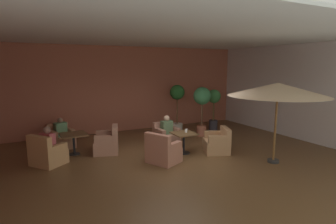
# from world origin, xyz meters

# --- Properties ---
(ground_plane) EXTENTS (10.54, 8.57, 0.02)m
(ground_plane) POSITION_xyz_m (0.00, 0.00, -0.01)
(ground_plane) COLOR brown
(wall_back_brick) EXTENTS (10.54, 0.08, 3.50)m
(wall_back_brick) POSITION_xyz_m (0.00, 4.24, 1.75)
(wall_back_brick) COLOR #A85B45
(wall_back_brick) RESTS_ON ground_plane
(wall_right_plain) EXTENTS (0.08, 8.57, 3.50)m
(wall_right_plain) POSITION_xyz_m (5.23, 0.00, 1.75)
(wall_right_plain) COLOR silver
(wall_right_plain) RESTS_ON ground_plane
(ceiling_slab) EXTENTS (10.54, 8.57, 0.06)m
(ceiling_slab) POSITION_xyz_m (0.00, 0.00, 3.53)
(ceiling_slab) COLOR silver
(ceiling_slab) RESTS_ON wall_back_brick
(cafe_table_front_left) EXTENTS (0.69, 0.69, 0.65)m
(cafe_table_front_left) POSITION_xyz_m (0.54, 0.39, 0.49)
(cafe_table_front_left) COLOR black
(cafe_table_front_left) RESTS_ON ground_plane
(armchair_front_left_north) EXTENTS (1.01, 1.05, 0.88)m
(armchair_front_left_north) POSITION_xyz_m (-0.42, -0.09, 0.32)
(armchair_front_left_north) COLOR #B6755F
(armchair_front_left_north) RESTS_ON ground_plane
(armchair_front_left_east) EXTENTS (0.97, 0.99, 0.80)m
(armchair_front_left_east) POSITION_xyz_m (1.52, -0.03, 0.30)
(armchair_front_left_east) COLOR tan
(armchair_front_left_east) RESTS_ON ground_plane
(armchair_front_left_south) EXTENTS (0.79, 0.76, 0.78)m
(armchair_front_left_south) POSITION_xyz_m (0.45, 1.46, 0.30)
(armchair_front_left_south) COLOR tan
(armchair_front_left_south) RESTS_ON ground_plane
(cafe_table_front_right) EXTENTS (0.80, 0.80, 0.65)m
(cafe_table_front_right) POSITION_xyz_m (-2.55, 1.81, 0.53)
(cafe_table_front_right) COLOR black
(cafe_table_front_right) RESTS_ON ground_plane
(armchair_front_right_north) EXTENTS (0.93, 0.95, 0.86)m
(armchair_front_right_north) POSITION_xyz_m (-1.58, 1.50, 0.31)
(armchair_front_right_north) COLOR tan
(armchair_front_right_north) RESTS_ON ground_plane
(armchair_front_right_east) EXTENTS (0.90, 0.95, 0.80)m
(armchair_front_right_east) POSITION_xyz_m (-2.84, 2.78, 0.30)
(armchair_front_right_east) COLOR tan
(armchair_front_right_east) RESTS_ON ground_plane
(armchair_front_right_south) EXTENTS (1.05, 1.06, 0.87)m
(armchair_front_right_south) POSITION_xyz_m (-3.35, 1.17, 0.31)
(armchair_front_right_south) COLOR tan
(armchair_front_right_south) RESTS_ON ground_plane
(patio_umbrella_tall_red) EXTENTS (2.70, 2.70, 2.25)m
(patio_umbrella_tall_red) POSITION_xyz_m (2.39, -1.48, 2.06)
(patio_umbrella_tall_red) COLOR #2D2D2D
(patio_umbrella_tall_red) RESTS_ON ground_plane
(potted_tree_left_corner) EXTENTS (0.68, 0.68, 1.91)m
(potted_tree_left_corner) POSITION_xyz_m (2.26, 1.99, 1.36)
(potted_tree_left_corner) COLOR #AB5F47
(potted_tree_left_corner) RESTS_ON ground_plane
(potted_tree_mid_left) EXTENTS (0.62, 0.62, 1.93)m
(potted_tree_mid_left) POSITION_xyz_m (1.83, 3.21, 1.30)
(potted_tree_mid_left) COLOR beige
(potted_tree_mid_left) RESTS_ON ground_plane
(potted_tree_mid_right) EXTENTS (0.57, 0.57, 1.73)m
(potted_tree_mid_right) POSITION_xyz_m (3.27, 2.62, 1.16)
(potted_tree_mid_right) COLOR #332E35
(potted_tree_mid_right) RESTS_ON ground_plane
(patron_blue_shirt) EXTENTS (0.42, 0.34, 0.62)m
(patron_blue_shirt) POSITION_xyz_m (-2.83, 2.74, 0.66)
(patron_blue_shirt) COLOR #547C53
(patron_blue_shirt) RESTS_ON ground_plane
(patron_by_window) EXTENTS (0.41, 0.44, 0.66)m
(patron_by_window) POSITION_xyz_m (-3.31, 1.20, 0.70)
(patron_by_window) COLOR #B1494D
(patron_by_window) RESTS_ON ground_plane
(patron_with_friend) EXTENTS (0.40, 0.25, 0.64)m
(patron_with_friend) POSITION_xyz_m (0.45, 1.42, 0.68)
(patron_with_friend) COLOR #56724D
(patron_with_friend) RESTS_ON ground_plane
(iced_drink_cup) EXTENTS (0.08, 0.08, 0.11)m
(iced_drink_cup) POSITION_xyz_m (0.63, 0.42, 0.71)
(iced_drink_cup) COLOR white
(iced_drink_cup) RESTS_ON cafe_table_front_left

